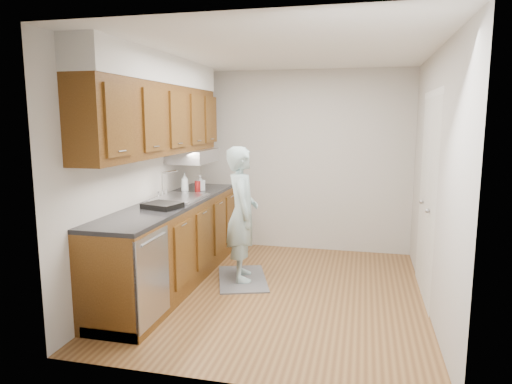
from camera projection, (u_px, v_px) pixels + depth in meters
floor at (278, 292)px, 4.88m from camera, size 3.50×3.50×0.00m
ceiling at (280, 51)px, 4.48m from camera, size 3.50×3.50×0.00m
wall_left at (145, 173)px, 5.02m from camera, size 0.02×3.50×2.50m
wall_right at (434, 181)px, 4.34m from camera, size 0.02×3.50×2.50m
wall_back at (302, 161)px, 6.36m from camera, size 3.00×0.02×2.50m
counter at (173, 241)px, 5.08m from camera, size 0.64×2.80×1.30m
upper_cabinets at (159, 108)px, 4.92m from camera, size 0.47×2.80×1.21m
closet_door at (427, 199)px, 4.67m from camera, size 0.02×1.22×2.05m
floor_mat at (242, 279)px, 5.27m from camera, size 0.79×1.02×0.02m
person at (242, 205)px, 5.13m from camera, size 0.58×0.71×1.72m
soap_bottle_a at (185, 182)px, 5.61m from camera, size 0.13×0.13×0.25m
soap_bottle_b at (200, 183)px, 5.75m from camera, size 0.13×0.13×0.20m
soda_can at (198, 186)px, 5.70m from camera, size 0.09×0.09×0.13m
dish_rack at (162, 206)px, 4.63m from camera, size 0.41×0.37×0.05m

